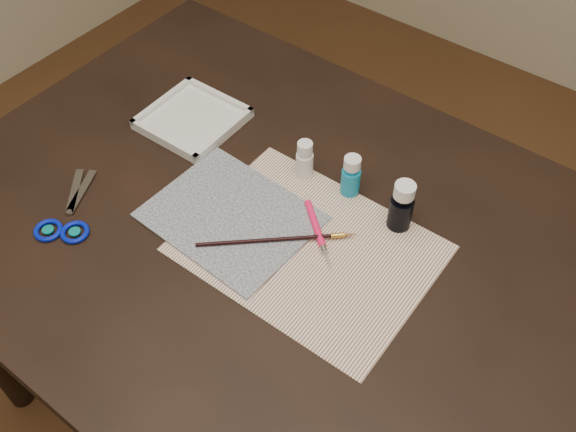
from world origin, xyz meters
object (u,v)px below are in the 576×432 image
Objects in this scene: paint_bottle_navy at (402,206)px; palette_tray at (193,118)px; paper at (308,248)px; canvas at (231,216)px; scissors at (68,205)px; paint_bottle_white at (305,159)px; paint_bottle_cyan at (351,176)px.

palette_tray is (-0.47, -0.02, -0.04)m from paint_bottle_navy.
paper is 0.15m from canvas.
canvas reaches higher than paper.
paint_bottle_navy reaches higher than scissors.
paint_bottle_navy reaches higher than canvas.
palette_tray is at bearing 162.46° from paper.
paint_bottle_navy reaches higher than paint_bottle_white.
paint_bottle_white is 0.20m from paint_bottle_navy.
paper is 2.11× the size of scissors.
paint_bottle_white is 0.09m from paint_bottle_cyan.
paint_bottle_navy reaches higher than paper.
scissors is at bearing -94.39° from palette_tray.
paint_bottle_navy is 0.47m from palette_tray.
paint_bottle_cyan is 0.11m from paint_bottle_navy.
paint_bottle_cyan is at bearing 53.55° from canvas.
canvas is 0.17m from paint_bottle_white.
palette_tray reaches higher than canvas.
palette_tray is at bearing -177.72° from paint_bottle_navy.
palette_tray is (-0.22, 0.15, 0.01)m from canvas.
paper is at bearing -83.40° from paint_bottle_cyan.
paint_bottle_cyan is (0.09, 0.01, 0.00)m from paint_bottle_white.
paint_bottle_cyan is 0.84× the size of paint_bottle_navy.
paint_bottle_cyan is 0.48× the size of palette_tray.
paint_bottle_white is at bearing 76.43° from canvas.
canvas is 3.29× the size of paint_bottle_cyan.
palette_tray is (-0.26, -0.02, -0.03)m from paint_bottle_white.
paint_bottle_cyan is at bearing -87.68° from scissors.
scissors reaches higher than canvas.
paint_bottle_cyan reaches higher than paint_bottle_white.
canvas is 0.29m from scissors.
paper is 1.47× the size of canvas.
paper is 4.84× the size of paint_bottle_cyan.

